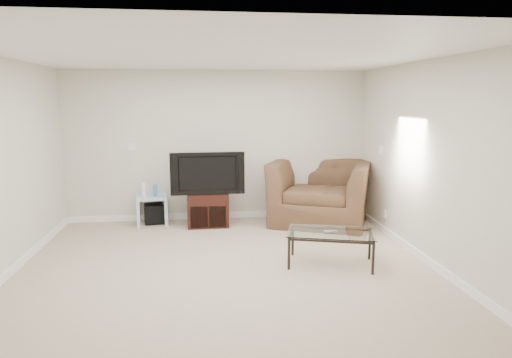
{
  "coord_description": "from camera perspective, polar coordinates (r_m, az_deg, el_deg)",
  "views": [
    {
      "loc": [
        -0.26,
        -5.16,
        2.02
      ],
      "look_at": [
        0.5,
        1.2,
        0.9
      ],
      "focal_mm": 32.0,
      "sensor_mm": 36.0,
      "label": 1
    }
  ],
  "objects": [
    {
      "name": "floor",
      "position": [
        5.54,
        -3.74,
        -11.46
      ],
      "size": [
        5.0,
        5.0,
        0.0
      ],
      "primitive_type": "plane",
      "color": "tan",
      "rests_on": "ground"
    },
    {
      "name": "game_case",
      "position": [
        7.61,
        -12.52,
        -1.4
      ],
      "size": [
        0.05,
        0.14,
        0.18
      ],
      "primitive_type": "cube",
      "rotation": [
        0.0,
        0.0,
        -0.04
      ],
      "color": "#337FCC",
      "rests_on": "side_table"
    },
    {
      "name": "plate_back",
      "position": [
        7.77,
        -15.25,
        3.88
      ],
      "size": [
        0.12,
        0.02,
        0.12
      ],
      "primitive_type": "cube",
      "color": "white",
      "rests_on": "wall_back"
    },
    {
      "name": "dvd_player",
      "position": [
        7.34,
        -6.05,
        -2.46
      ],
      "size": [
        0.37,
        0.26,
        0.05
      ],
      "primitive_type": "cube",
      "rotation": [
        0.0,
        0.0,
        0.02
      ],
      "color": "black",
      "rests_on": "tv_stand"
    },
    {
      "name": "wall_right",
      "position": [
        5.9,
        21.15,
        1.76
      ],
      "size": [
        0.02,
        5.0,
        2.5
      ],
      "primitive_type": "cube",
      "color": "silver",
      "rests_on": "ground"
    },
    {
      "name": "subwoofer",
      "position": [
        7.73,
        -12.63,
        -4.21
      ],
      "size": [
        0.35,
        0.35,
        0.31
      ],
      "primitive_type": "cube",
      "rotation": [
        0.0,
        0.0,
        0.16
      ],
      "color": "black",
      "rests_on": "floor"
    },
    {
      "name": "remote",
      "position": [
        5.7,
        9.33,
        -6.47
      ],
      "size": [
        0.17,
        0.06,
        0.02
      ],
      "primitive_type": "cube",
      "rotation": [
        0.0,
        0.0,
        0.06
      ],
      "color": "#B2B2B7",
      "rests_on": "coffee_table"
    },
    {
      "name": "wall_back",
      "position": [
        7.7,
        -4.86,
        4.14
      ],
      "size": [
        5.0,
        0.02,
        2.5
      ],
      "primitive_type": "cube",
      "color": "silver",
      "rests_on": "ground"
    },
    {
      "name": "coffee_table",
      "position": [
        5.77,
        9.31,
        -8.53
      ],
      "size": [
        1.18,
        0.87,
        0.41
      ],
      "primitive_type": null,
      "rotation": [
        0.0,
        0.0,
        -0.29
      ],
      "color": "black",
      "rests_on": "floor"
    },
    {
      "name": "recliner",
      "position": [
        7.58,
        8.02,
        -0.33
      ],
      "size": [
        1.84,
        1.55,
        1.37
      ],
      "primitive_type": "imported",
      "rotation": [
        0.0,
        0.0,
        -0.41
      ],
      "color": "brown",
      "rests_on": "floor"
    },
    {
      "name": "plate_right_outlet",
      "position": [
        7.22,
        15.8,
        -4.24
      ],
      "size": [
        0.02,
        0.08,
        0.12
      ],
      "primitive_type": "cube",
      "color": "white",
      "rests_on": "wall_right"
    },
    {
      "name": "game_console",
      "position": [
        7.6,
        -13.84,
        -1.34
      ],
      "size": [
        0.07,
        0.16,
        0.21
      ],
      "primitive_type": "cube",
      "rotation": [
        0.0,
        0.0,
        0.11
      ],
      "color": "white",
      "rests_on": "side_table"
    },
    {
      "name": "ceiling",
      "position": [
        5.19,
        -4.06,
        15.21
      ],
      "size": [
        5.0,
        5.0,
        0.0
      ],
      "primitive_type": "plane",
      "color": "white",
      "rests_on": "ground"
    },
    {
      "name": "television",
      "position": [
        7.27,
        -6.11,
        0.84
      ],
      "size": [
        1.09,
        0.26,
        0.67
      ],
      "primitive_type": "imported",
      "rotation": [
        0.0,
        0.0,
        0.04
      ],
      "color": "black",
      "rests_on": "tv_stand"
    },
    {
      "name": "tv_stand",
      "position": [
        7.42,
        -6.04,
        -3.77
      ],
      "size": [
        0.66,
        0.47,
        0.54
      ],
      "primitive_type": null,
      "rotation": [
        0.0,
        0.0,
        0.02
      ],
      "color": "black",
      "rests_on": "floor"
    },
    {
      "name": "side_table",
      "position": [
        7.69,
        -12.87,
        -3.76
      ],
      "size": [
        0.54,
        0.54,
        0.47
      ],
      "primitive_type": null,
      "rotation": [
        0.0,
        0.0,
        0.12
      ],
      "color": "#ABCBD4",
      "rests_on": "floor"
    },
    {
      "name": "plate_right_switch",
      "position": [
        7.33,
        15.26,
        3.54
      ],
      "size": [
        0.02,
        0.09,
        0.13
      ],
      "primitive_type": "cube",
      "color": "white",
      "rests_on": "wall_right"
    }
  ]
}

